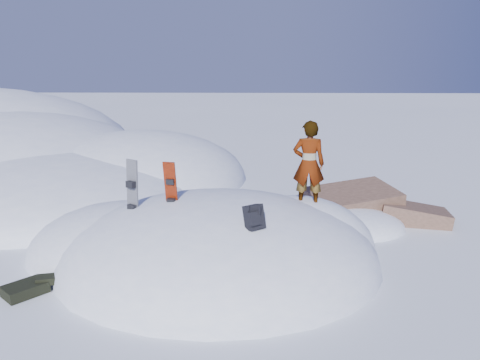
{
  "coord_description": "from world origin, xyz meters",
  "views": [
    {
      "loc": [
        0.73,
        -9.48,
        4.25
      ],
      "look_at": [
        0.47,
        0.3,
        1.8
      ],
      "focal_mm": 35.0,
      "sensor_mm": 36.0,
      "label": 1
    }
  ],
  "objects_px": {
    "snowboard_red": "(171,193)",
    "snowboard_dark": "(132,198)",
    "backpack": "(254,217)",
    "person": "(309,164)"
  },
  "relations": [
    {
      "from": "snowboard_dark",
      "to": "backpack",
      "type": "bearing_deg",
      "value": 8.92
    },
    {
      "from": "snowboard_dark",
      "to": "person",
      "type": "relative_size",
      "value": 0.87
    },
    {
      "from": "snowboard_red",
      "to": "snowboard_dark",
      "type": "bearing_deg",
      "value": -167.6
    },
    {
      "from": "snowboard_dark",
      "to": "person",
      "type": "height_order",
      "value": "person"
    },
    {
      "from": "snowboard_red",
      "to": "backpack",
      "type": "relative_size",
      "value": 2.61
    },
    {
      "from": "snowboard_dark",
      "to": "backpack",
      "type": "relative_size",
      "value": 3.15
    },
    {
      "from": "backpack",
      "to": "person",
      "type": "height_order",
      "value": "person"
    },
    {
      "from": "backpack",
      "to": "person",
      "type": "bearing_deg",
      "value": 24.31
    },
    {
      "from": "backpack",
      "to": "snowboard_red",
      "type": "bearing_deg",
      "value": 109.91
    },
    {
      "from": "snowboard_red",
      "to": "backpack",
      "type": "bearing_deg",
      "value": -22.07
    }
  ]
}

